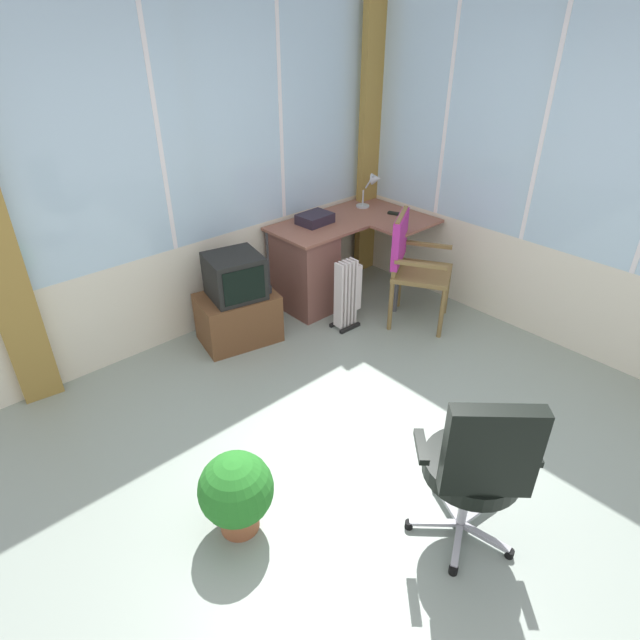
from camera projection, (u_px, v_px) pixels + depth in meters
name	position (u px, v px, depth m)	size (l,w,h in m)	color
ground	(372.00, 478.00, 3.25)	(5.49, 5.43, 0.06)	gray
north_window_panel	(163.00, 178.00, 3.95)	(4.49, 0.07, 2.75)	silver
east_window_panel	(593.00, 183.00, 3.84)	(0.07, 4.43, 2.75)	silver
curtain_corner	(370.00, 144.00, 5.13)	(0.26, 0.07, 2.65)	olive
desk	(311.00, 265.00, 4.86)	(1.39, 0.99, 0.77)	#8E5745
desk_lamp	(373.00, 185.00, 5.10)	(0.24, 0.21, 0.34)	#B2B7BC
tv_remote	(396.00, 214.00, 4.99)	(0.04, 0.15, 0.02)	black
paper_tray	(315.00, 219.00, 4.78)	(0.30, 0.23, 0.09)	#28202D
wooden_armchair	(409.00, 256.00, 4.53)	(0.66, 0.66, 1.00)	olive
office_chair	(479.00, 464.00, 2.53)	(0.61, 0.60, 1.02)	#B7B7BF
tv_on_stand	(238.00, 304.00, 4.37)	(0.72, 0.57, 0.79)	brown
space_heater	(348.00, 293.00, 4.58)	(0.27, 0.18, 0.64)	silver
potted_plant	(236.00, 492.00, 2.77)	(0.40, 0.40, 0.50)	#A05836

